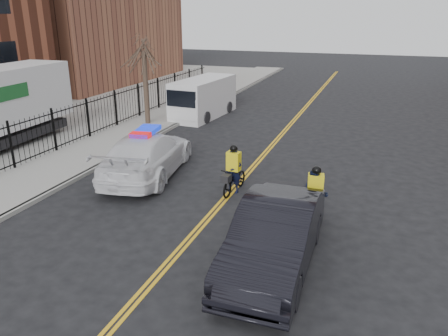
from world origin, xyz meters
The scene contains 13 objects.
ground centered at (0.00, 0.00, 0.00)m, with size 120.00×120.00×0.00m, color black.
center_line_left centered at (-0.08, 8.00, 0.01)m, with size 0.10×60.00×0.01m, color gold.
center_line_right centered at (0.08, 8.00, 0.01)m, with size 0.10×60.00×0.01m, color gold.
sidewalk centered at (-7.50, 8.00, 0.07)m, with size 3.00×60.00×0.15m, color #989690.
curb centered at (-6.00, 8.00, 0.07)m, with size 0.20×60.00×0.15m, color #989690.
iron_fence centered at (-9.00, 8.00, 1.00)m, with size 0.12×28.00×2.00m, color black, non-canonical shape.
warehouse_far centered at (-23.00, 24.00, 7.00)m, with size 14.00×18.00×14.00m, color brown.
street_tree centered at (-7.60, 10.00, 3.53)m, with size 3.20×3.20×4.80m.
police_cruiser centered at (-3.67, 2.94, 0.86)m, with size 3.32×6.21×1.87m.
dark_sedan centered at (2.59, -1.86, 0.86)m, with size 1.83×5.24×1.73m, color black.
cargo_van centered at (-5.51, 13.11, 1.13)m, with size 2.47×5.66×2.31m.
cyclist_near centered at (0.07, 2.42, 0.61)m, with size 0.81×1.85×1.77m.
cyclist_far centered at (3.14, 1.06, 0.71)m, with size 0.90×1.84×1.81m.
Camera 1 is at (4.65, -11.35, 6.13)m, focal length 35.00 mm.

